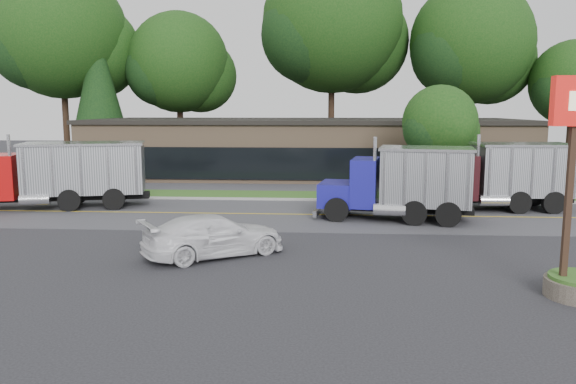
% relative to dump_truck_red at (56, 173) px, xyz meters
% --- Properties ---
extents(ground, '(140.00, 140.00, 0.00)m').
position_rel_dump_truck_red_xyz_m(ground, '(10.28, -10.01, -1.81)').
color(ground, '#35353A').
rests_on(ground, ground).
extents(road, '(60.00, 8.00, 0.02)m').
position_rel_dump_truck_red_xyz_m(road, '(10.28, -1.01, -1.81)').
color(road, '#56565B').
rests_on(road, ground).
extents(center_line, '(60.00, 0.12, 0.01)m').
position_rel_dump_truck_red_xyz_m(center_line, '(10.28, -1.01, -1.81)').
color(center_line, gold).
rests_on(center_line, ground).
extents(curb, '(60.00, 0.30, 0.12)m').
position_rel_dump_truck_red_xyz_m(curb, '(10.28, 3.19, -1.81)').
color(curb, '#9E9E99').
rests_on(curb, ground).
extents(grass_verge, '(60.00, 3.40, 0.03)m').
position_rel_dump_truck_red_xyz_m(grass_verge, '(10.28, 4.99, -1.81)').
color(grass_verge, '#305E20').
rests_on(grass_verge, ground).
extents(far_parking, '(60.00, 7.00, 0.02)m').
position_rel_dump_truck_red_xyz_m(far_parking, '(10.28, 9.99, -1.81)').
color(far_parking, '#56565B').
rests_on(far_parking, ground).
extents(strip_mall, '(32.00, 12.00, 4.00)m').
position_rel_dump_truck_red_xyz_m(strip_mall, '(12.28, 15.99, 0.19)').
color(strip_mall, '#93755A').
rests_on(strip_mall, ground).
extents(tree_far_a, '(12.27, 11.55, 17.50)m').
position_rel_dump_truck_red_xyz_m(tree_far_a, '(-9.53, 22.14, 9.36)').
color(tree_far_a, '#382619').
rests_on(tree_far_a, ground).
extents(tree_far_b, '(9.72, 9.14, 13.86)m').
position_rel_dump_truck_red_xyz_m(tree_far_b, '(0.43, 24.11, 7.03)').
color(tree_far_b, '#382619').
rests_on(tree_far_b, ground).
extents(tree_far_c, '(13.29, 12.51, 18.96)m').
position_rel_dump_truck_red_xyz_m(tree_far_c, '(14.48, 24.15, 10.29)').
color(tree_far_c, '#382619').
rests_on(tree_far_c, ground).
extents(tree_far_d, '(11.23, 10.57, 16.02)m').
position_rel_dump_truck_red_xyz_m(tree_far_d, '(26.45, 23.13, 8.41)').
color(tree_far_d, '#382619').
rests_on(tree_far_d, ground).
extents(tree_far_e, '(7.54, 7.09, 10.75)m').
position_rel_dump_truck_red_xyz_m(tree_far_e, '(34.39, 21.08, 5.04)').
color(tree_far_e, '#382619').
rests_on(tree_far_e, ground).
extents(evergreen_left, '(5.39, 5.39, 12.25)m').
position_rel_dump_truck_red_xyz_m(evergreen_left, '(-5.72, 19.99, 4.92)').
color(evergreen_left, '#382619').
rests_on(evergreen_left, ground).
extents(tree_verge, '(4.52, 4.26, 6.45)m').
position_rel_dump_truck_red_xyz_m(tree_verge, '(20.35, 5.04, 2.29)').
color(tree_verge, '#382619').
rests_on(tree_verge, ground).
extents(dump_truck_red, '(10.46, 4.99, 3.36)m').
position_rel_dump_truck_red_xyz_m(dump_truck_red, '(0.00, 0.00, 0.00)').
color(dump_truck_red, black).
rests_on(dump_truck_red, ground).
extents(dump_truck_blue, '(7.17, 3.71, 3.36)m').
position_rel_dump_truck_red_xyz_m(dump_truck_blue, '(17.38, -2.01, -0.02)').
color(dump_truck_blue, black).
rests_on(dump_truck_blue, ground).
extents(dump_truck_maroon, '(8.13, 3.03, 3.36)m').
position_rel_dump_truck_red_xyz_m(dump_truck_maroon, '(22.59, 1.02, -0.01)').
color(dump_truck_maroon, black).
rests_on(dump_truck_maroon, ground).
extents(rally_car, '(5.28, 4.48, 1.45)m').
position_rel_dump_truck_red_xyz_m(rally_car, '(9.93, -8.85, -1.09)').
color(rally_car, white).
rests_on(rally_car, ground).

